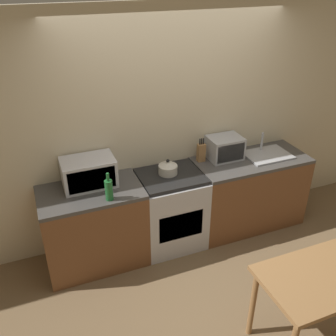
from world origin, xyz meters
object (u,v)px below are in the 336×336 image
object	(u,v)px
microwave	(89,172)
toaster_oven	(225,148)
dining_table	(321,285)
bottle	(109,189)
stove_range	(171,210)
kettle	(168,168)

from	to	relation	value
microwave	toaster_oven	world-z (taller)	microwave
microwave	dining_table	xyz separation A→B (m)	(1.46, -1.79, -0.39)
bottle	toaster_oven	xyz separation A→B (m)	(1.45, 0.36, 0.02)
microwave	bottle	distance (m)	0.36
stove_range	dining_table	bearing A→B (deg)	-69.92
kettle	dining_table	size ratio (longest dim) A/B	0.21
kettle	bottle	world-z (taller)	bottle
kettle	toaster_oven	world-z (taller)	toaster_oven
stove_range	toaster_oven	xyz separation A→B (m)	(0.73, 0.14, 0.58)
kettle	dining_table	world-z (taller)	kettle
kettle	toaster_oven	distance (m)	0.75
stove_range	bottle	bearing A→B (deg)	-163.21
kettle	toaster_oven	size ratio (longest dim) A/B	0.54
stove_range	toaster_oven	size ratio (longest dim) A/B	2.35
kettle	bottle	xyz separation A→B (m)	(-0.71, -0.26, 0.04)
stove_range	microwave	world-z (taller)	microwave
microwave	toaster_oven	size ratio (longest dim) A/B	1.38
bottle	stove_range	bearing A→B (deg)	16.79
stove_range	bottle	xyz separation A→B (m)	(-0.72, -0.22, 0.56)
toaster_oven	stove_range	bearing A→B (deg)	-169.19
kettle	toaster_oven	bearing A→B (deg)	7.43
kettle	bottle	size ratio (longest dim) A/B	0.71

